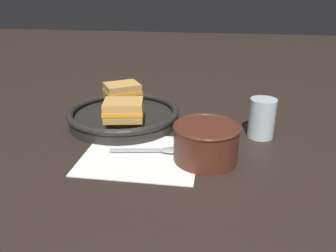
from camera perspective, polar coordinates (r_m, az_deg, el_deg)
name	(u,v)px	position (r m, az deg, el deg)	size (l,w,h in m)	color
ground_plane	(162,144)	(0.77, -0.98, -3.08)	(4.00, 4.00, 0.00)	black
napkin	(140,155)	(0.71, -4.84, -5.06)	(0.25, 0.21, 0.00)	white
soup_bowl	(206,140)	(0.68, 6.64, -2.52)	(0.14, 0.14, 0.08)	#4C2319
spoon	(162,150)	(0.72, -1.11, -4.24)	(0.16, 0.04, 0.01)	#9E9EA3
skillet	(124,115)	(0.88, -7.70, 1.83)	(0.30, 0.30, 0.04)	black
sandwich_near_left	(124,110)	(0.80, -7.74, 2.78)	(0.11, 0.09, 0.05)	#C18E47
sandwich_near_right	(122,91)	(0.94, -7.96, 5.98)	(0.12, 0.12, 0.05)	#C18E47
drinking_glass	(262,118)	(0.82, 16.02, 1.32)	(0.06, 0.06, 0.10)	silver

